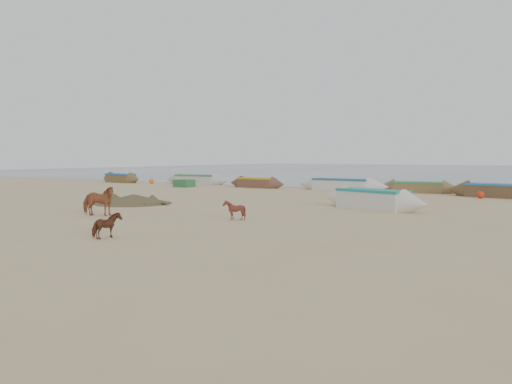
# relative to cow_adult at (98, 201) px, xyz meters

# --- Properties ---
(ground) EXTENTS (140.00, 140.00, 0.00)m
(ground) POSITION_rel_cow_adult_xyz_m (5.56, -0.41, -0.63)
(ground) COLOR tan
(ground) RESTS_ON ground
(sea) EXTENTS (160.00, 160.00, 0.00)m
(sea) POSITION_rel_cow_adult_xyz_m (5.56, 81.59, -0.62)
(sea) COLOR slate
(sea) RESTS_ON ground
(cow_adult) EXTENTS (1.64, 1.23, 1.26)m
(cow_adult) POSITION_rel_cow_adult_xyz_m (0.00, 0.00, 0.00)
(cow_adult) COLOR #9A5532
(cow_adult) RESTS_ON ground
(calf_front) EXTENTS (0.84, 0.78, 0.78)m
(calf_front) POSITION_rel_cow_adult_xyz_m (5.59, 1.93, -0.24)
(calf_front) COLOR #57241B
(calf_front) RESTS_ON ground
(calf_right) EXTENTS (0.89, 0.95, 0.78)m
(calf_right) POSITION_rel_cow_adult_xyz_m (4.85, -3.77, -0.24)
(calf_right) COLOR #5A301D
(calf_right) RESTS_ON ground
(near_canoe) EXTENTS (5.94, 2.95, 0.94)m
(near_canoe) POSITION_rel_cow_adult_xyz_m (8.82, 8.74, -0.16)
(near_canoe) COLOR silver
(near_canoe) RESTS_ON ground
(debris_pile) EXTENTS (4.83, 4.83, 0.50)m
(debris_pile) POSITION_rel_cow_adult_xyz_m (-2.82, 4.72, -0.38)
(debris_pile) COLOR brown
(debris_pile) RESTS_ON ground
(waterline_canoes) EXTENTS (57.91, 4.02, 0.90)m
(waterline_canoes) POSITION_rel_cow_adult_xyz_m (5.66, 20.30, -0.21)
(waterline_canoes) COLOR brown
(waterline_canoes) RESTS_ON ground
(beach_clutter) EXTENTS (44.37, 5.91, 0.64)m
(beach_clutter) POSITION_rel_cow_adult_xyz_m (10.12, 19.40, -0.33)
(beach_clutter) COLOR #2C6238
(beach_clutter) RESTS_ON ground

